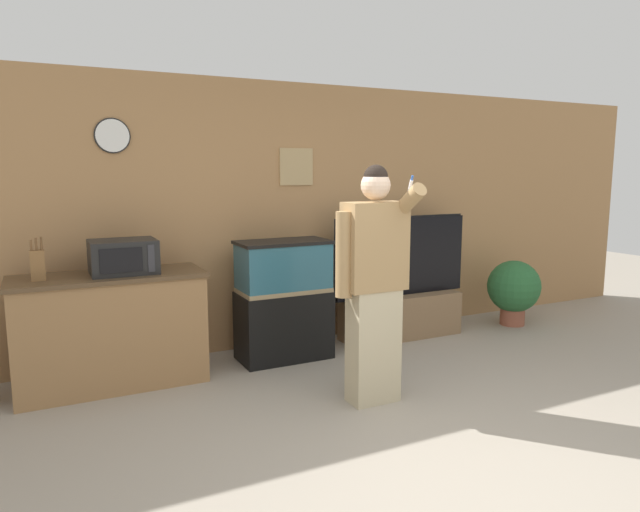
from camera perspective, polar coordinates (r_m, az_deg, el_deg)
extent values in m
plane|color=gray|center=(3.64, 13.14, -20.40)|extent=(18.00, 18.00, 0.00)
cube|color=#A87A4C|center=(5.68, -4.99, 3.99)|extent=(10.00, 0.06, 2.60)
cube|color=tan|center=(5.73, -2.38, 8.91)|extent=(0.36, 0.02, 0.36)
cylinder|color=white|center=(5.27, -20.05, 11.24)|extent=(0.28, 0.03, 0.28)
cylinder|color=black|center=(5.27, -20.06, 11.24)|extent=(0.30, 0.01, 0.30)
cube|color=olive|center=(4.97, -20.14, -7.18)|extent=(1.45, 0.57, 0.89)
cube|color=#513A24|center=(4.87, -20.42, -1.93)|extent=(1.49, 0.61, 0.03)
cube|color=black|center=(4.86, -19.08, -0.05)|extent=(0.51, 0.40, 0.27)
cube|color=black|center=(4.66, -19.25, -0.42)|extent=(0.32, 0.01, 0.19)
cube|color=#2D2D33|center=(4.69, -16.51, -0.23)|extent=(0.05, 0.01, 0.22)
cube|color=brown|center=(4.79, -26.39, -0.85)|extent=(0.10, 0.08, 0.23)
cylinder|color=brown|center=(4.78, -26.94, 0.96)|extent=(0.02, 0.02, 0.08)
cylinder|color=brown|center=(4.77, -26.52, 1.08)|extent=(0.02, 0.02, 0.10)
cylinder|color=brown|center=(4.77, -26.09, 1.02)|extent=(0.02, 0.02, 0.08)
cylinder|color=brown|center=(4.81, -26.94, 0.99)|extent=(0.02, 0.02, 0.08)
cylinder|color=brown|center=(4.81, -26.51, 0.98)|extent=(0.02, 0.02, 0.07)
cylinder|color=brown|center=(4.81, -26.10, 1.16)|extent=(0.02, 0.02, 0.10)
cube|color=black|center=(5.37, -3.63, -6.92)|extent=(0.85, 0.45, 0.63)
cube|color=#937F5B|center=(5.29, -3.66, -3.39)|extent=(0.82, 0.44, 0.04)
cube|color=#285B70|center=(5.25, -3.68, -1.05)|extent=(0.81, 0.43, 0.46)
cube|color=black|center=(5.22, -3.71, 1.38)|extent=(0.85, 0.45, 0.03)
cube|color=brown|center=(6.12, 8.06, -5.93)|extent=(1.31, 0.40, 0.46)
cube|color=black|center=(5.99, 8.19, -0.05)|extent=(1.54, 0.05, 0.81)
cube|color=black|center=(6.01, 8.03, -0.02)|extent=(1.57, 0.01, 0.84)
cube|color=#BCAD89|center=(4.38, 5.35, -8.93)|extent=(0.38, 0.21, 0.87)
cube|color=#A37F51|center=(4.22, 5.50, 0.98)|extent=(0.47, 0.23, 0.65)
sphere|color=beige|center=(4.18, 5.58, 7.05)|extent=(0.22, 0.22, 0.22)
sphere|color=black|center=(4.18, 5.60, 7.87)|extent=(0.18, 0.18, 0.18)
cylinder|color=#A37F51|center=(4.09, 2.41, 0.14)|extent=(0.12, 0.12, 0.62)
cylinder|color=#A37F51|center=(4.17, 8.80, 5.36)|extent=(0.11, 0.34, 0.29)
cylinder|color=white|center=(4.15, 8.99, 6.80)|extent=(0.02, 0.06, 0.11)
cylinder|color=#2856B2|center=(4.14, 9.18, 7.62)|extent=(0.02, 0.03, 0.05)
cylinder|color=brown|center=(6.91, 18.68, -5.72)|extent=(0.27, 0.27, 0.19)
sphere|color=#286033|center=(6.84, 18.82, -2.89)|extent=(0.59, 0.59, 0.59)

